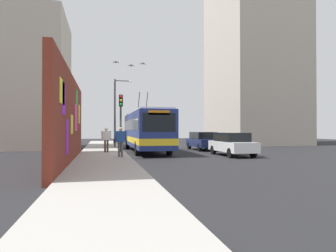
# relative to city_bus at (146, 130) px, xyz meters

# --- Properties ---
(ground_plane) EXTENTS (80.00, 80.00, 0.00)m
(ground_plane) POSITION_rel_city_bus_xyz_m (-3.60, 1.80, -1.79)
(ground_plane) COLOR #232326
(sidewalk_slab) EXTENTS (48.00, 3.20, 0.15)m
(sidewalk_slab) POSITION_rel_city_bus_xyz_m (-3.60, 3.40, -1.72)
(sidewalk_slab) COLOR #ADA8A0
(sidewalk_slab) RESTS_ON ground_plane
(graffiti_wall) EXTENTS (13.77, 0.32, 4.64)m
(graffiti_wall) POSITION_rel_city_bus_xyz_m (-7.72, 5.15, 0.53)
(graffiti_wall) COLOR maroon
(graffiti_wall) RESTS_ON ground_plane
(building_far_left) EXTENTS (8.99, 8.30, 12.73)m
(building_far_left) POSITION_rel_city_bus_xyz_m (6.93, 11.00, 4.57)
(building_far_left) COLOR #B2A899
(building_far_left) RESTS_ON ground_plane
(building_far_right) EXTENTS (11.42, 9.19, 21.65)m
(building_far_right) POSITION_rel_city_bus_xyz_m (10.37, -15.20, 9.03)
(building_far_right) COLOR #B2A899
(building_far_right) RESTS_ON ground_plane
(city_bus) EXTENTS (11.94, 2.53, 5.00)m
(city_bus) POSITION_rel_city_bus_xyz_m (0.00, 0.00, 0.00)
(city_bus) COLOR navy
(city_bus) RESTS_ON ground_plane
(parked_car_white) EXTENTS (4.51, 1.79, 1.58)m
(parked_car_white) POSITION_rel_city_bus_xyz_m (-5.21, -5.20, -0.96)
(parked_car_white) COLOR white
(parked_car_white) RESTS_ON ground_plane
(parked_car_navy) EXTENTS (4.56, 1.89, 1.58)m
(parked_car_navy) POSITION_rel_city_bus_xyz_m (0.77, -5.20, -0.96)
(parked_car_navy) COLOR navy
(parked_car_navy) RESTS_ON ground_plane
(pedestrian_midblock) EXTENTS (0.24, 0.70, 1.77)m
(pedestrian_midblock) POSITION_rel_city_bus_xyz_m (-2.02, 3.16, -0.59)
(pedestrian_midblock) COLOR #3F3326
(pedestrian_midblock) RESTS_ON sidewalk_slab
(pedestrian_at_curb) EXTENTS (0.24, 0.78, 1.79)m
(pedestrian_at_curb) POSITION_rel_city_bus_xyz_m (-6.01, 2.39, -0.58)
(pedestrian_at_curb) COLOR #595960
(pedestrian_at_curb) RESTS_ON sidewalk_slab
(traffic_light) EXTENTS (0.49, 0.28, 4.18)m
(traffic_light) POSITION_rel_city_bus_xyz_m (-2.39, 2.15, 1.17)
(traffic_light) COLOR #2D382D
(traffic_light) RESTS_ON sidewalk_slab
(street_lamp) EXTENTS (0.44, 1.72, 6.52)m
(street_lamp) POSITION_rel_city_bus_xyz_m (5.05, 2.06, 2.10)
(street_lamp) COLOR #4C4C51
(street_lamp) RESTS_ON sidewalk_slab
(flying_pigeons) EXTENTS (1.73, 2.69, 0.65)m
(flying_pigeons) POSITION_rel_city_bus_xyz_m (1.32, 1.18, 5.60)
(flying_pigeons) COLOR slate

